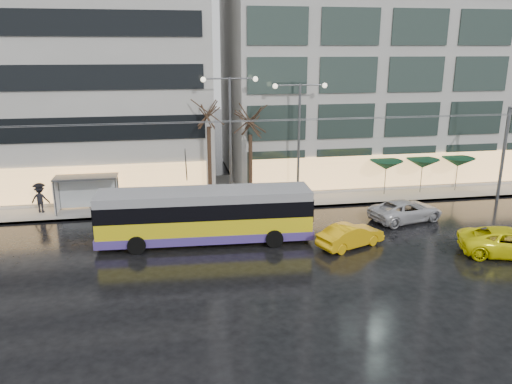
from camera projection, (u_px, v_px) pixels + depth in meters
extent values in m
plane|color=black|center=(219.00, 268.00, 26.07)|extent=(140.00, 140.00, 0.00)
cube|color=gray|center=(226.00, 192.00, 39.63)|extent=(80.00, 10.00, 0.15)
cube|color=slate|center=(234.00, 211.00, 34.95)|extent=(80.00, 0.10, 0.15)
cube|color=#A6A49F|center=(410.00, 29.00, 43.69)|extent=(32.00, 14.00, 25.00)
cube|color=yellow|center=(206.00, 225.00, 29.27)|extent=(12.37, 3.11, 1.53)
cube|color=#4C388C|center=(206.00, 233.00, 29.41)|extent=(12.41, 3.15, 0.51)
cube|color=black|center=(205.00, 207.00, 28.96)|extent=(12.39, 3.13, 0.92)
cube|color=gray|center=(205.00, 195.00, 28.76)|extent=(12.37, 3.11, 0.51)
cube|color=black|center=(309.00, 205.00, 29.76)|extent=(0.17, 2.35, 1.33)
cube|color=black|center=(96.00, 213.00, 28.24)|extent=(0.17, 2.35, 1.33)
cylinder|color=black|center=(268.00, 224.00, 31.12)|extent=(1.04, 0.40, 1.02)
cylinder|color=black|center=(274.00, 239.00, 28.69)|extent=(1.04, 0.40, 1.02)
cylinder|color=black|center=(141.00, 229.00, 30.17)|extent=(1.04, 0.40, 1.02)
cylinder|color=black|center=(137.00, 245.00, 27.73)|extent=(1.04, 0.40, 1.02)
cylinder|color=#595B60|center=(186.00, 167.00, 29.14)|extent=(0.23, 3.80, 2.69)
cylinder|color=#595B60|center=(186.00, 165.00, 29.63)|extent=(0.23, 3.80, 2.69)
cylinder|color=#595B60|center=(503.00, 154.00, 36.80)|extent=(0.24, 0.24, 7.00)
cylinder|color=#595B60|center=(224.00, 122.00, 29.79)|extent=(42.00, 0.04, 0.04)
cylinder|color=#595B60|center=(223.00, 121.00, 30.26)|extent=(42.00, 0.04, 0.04)
cube|color=#595B60|center=(86.00, 177.00, 33.95)|extent=(4.20, 1.60, 0.12)
cube|color=silver|center=(89.00, 192.00, 34.96)|extent=(4.00, 0.05, 2.20)
cube|color=white|center=(56.00, 196.00, 33.96)|extent=(0.10, 1.40, 2.20)
cylinder|color=#595B60|center=(55.00, 199.00, 33.30)|extent=(0.10, 0.10, 2.40)
cylinder|color=#595B60|center=(59.00, 193.00, 34.63)|extent=(0.10, 0.10, 2.40)
cylinder|color=#595B60|center=(117.00, 196.00, 33.97)|extent=(0.10, 0.10, 2.40)
cylinder|color=#595B60|center=(118.00, 191.00, 35.29)|extent=(0.10, 0.10, 2.40)
cylinder|color=#595B60|center=(230.00, 142.00, 35.33)|extent=(0.18, 0.18, 9.00)
cylinder|color=#595B60|center=(216.00, 79.00, 33.95)|extent=(1.80, 0.10, 0.10)
cylinder|color=#595B60|center=(243.00, 78.00, 34.25)|extent=(1.80, 0.10, 0.10)
sphere|color=#FFF2CC|center=(203.00, 80.00, 33.82)|extent=(0.36, 0.36, 0.36)
sphere|color=#FFF2CC|center=(255.00, 79.00, 34.42)|extent=(0.36, 0.36, 0.36)
cylinder|color=#595B60|center=(299.00, 143.00, 36.23)|extent=(0.18, 0.18, 8.50)
cylinder|color=#595B60|center=(288.00, 85.00, 34.92)|extent=(1.80, 0.10, 0.10)
cylinder|color=#595B60|center=(312.00, 85.00, 35.22)|extent=(1.80, 0.10, 0.10)
sphere|color=#FFF2CC|center=(275.00, 86.00, 34.79)|extent=(0.36, 0.36, 0.36)
sphere|color=#FFF2CC|center=(325.00, 85.00, 35.39)|extent=(0.36, 0.36, 0.36)
cylinder|color=black|center=(210.00, 166.00, 35.74)|extent=(0.28, 0.28, 5.60)
cylinder|color=black|center=(250.00, 168.00, 36.53)|extent=(0.28, 0.28, 4.90)
cylinder|color=#595B60|center=(385.00, 180.00, 38.46)|extent=(0.06, 0.06, 2.20)
cone|color=#0F3822|center=(386.00, 165.00, 38.13)|extent=(2.50, 2.50, 0.70)
cylinder|color=#595B60|center=(421.00, 178.00, 38.96)|extent=(0.06, 0.06, 2.20)
cone|color=#0F3822|center=(423.00, 163.00, 38.63)|extent=(2.50, 2.50, 0.70)
cylinder|color=#595B60|center=(456.00, 177.00, 39.46)|extent=(0.06, 0.06, 2.20)
cone|color=#0F3822|center=(458.00, 162.00, 39.13)|extent=(2.50, 2.50, 0.70)
imported|color=#F7B40D|center=(351.00, 236.00, 28.70)|extent=(4.34, 2.90, 1.35)
imported|color=#FFF70D|center=(511.00, 242.00, 27.47)|extent=(5.95, 4.13, 1.51)
imported|color=silver|center=(406.00, 210.00, 33.05)|extent=(5.44, 3.44, 1.40)
imported|color=black|center=(91.00, 197.00, 35.25)|extent=(0.60, 0.44, 1.51)
imported|color=#FF54B6|center=(90.00, 184.00, 34.97)|extent=(1.10, 1.12, 0.88)
imported|color=black|center=(109.00, 195.00, 35.74)|extent=(0.98, 0.98, 1.60)
imported|color=black|center=(40.00, 199.00, 34.19)|extent=(1.32, 0.87, 1.91)
imported|color=black|center=(39.00, 188.00, 33.97)|extent=(0.92, 0.92, 0.72)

